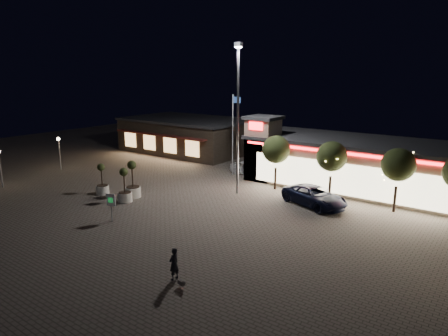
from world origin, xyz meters
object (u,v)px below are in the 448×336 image
Objects in this scene: pedestrian at (174,264)px; planter_mid at (125,191)px; white_sedan at (249,168)px; pickup_truck at (314,196)px; planter_left at (102,185)px; valet_sign at (111,202)px.

planter_mid is at bearing -118.99° from pedestrian.
pedestrian reaches higher than white_sedan.
planter_mid reaches higher than pedestrian.
planter_left reaches higher than pickup_truck.
pickup_truck is 17.58m from planter_left.
white_sedan is at bearing 63.54° from planter_left.
planter_left is at bearing 174.66° from planter_mid.
white_sedan is at bearing 76.43° from planter_mid.
pickup_truck is at bearing 49.39° from valet_sign.
white_sedan is 2.39× the size of pedestrian.
planter_left is 7.04m from valet_sign.
planter_left is at bearing 136.67° from pickup_truck.
valet_sign is (-9.85, -11.48, 0.64)m from pickup_truck.
planter_mid is 1.40× the size of valet_sign.
planter_mid is (-3.19, -13.21, 0.19)m from white_sedan.
white_sedan is 21.64m from pedestrian.
planter_mid reaches higher than white_sedan.
pedestrian is 16.43m from planter_left.
pedestrian is 9.52m from valet_sign.
pickup_truck is 15.14m from valet_sign.
pedestrian is (8.43, -19.93, 0.15)m from white_sedan.
planter_left is 3.25m from planter_mid.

